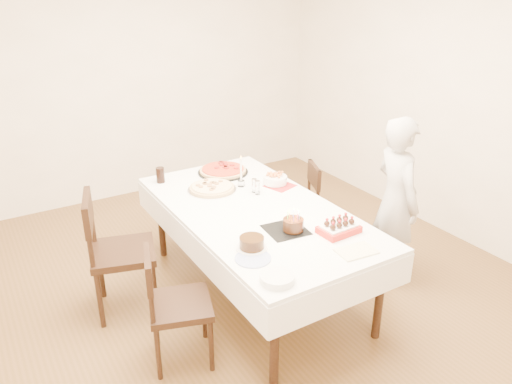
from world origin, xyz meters
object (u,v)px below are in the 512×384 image
pizza_pepperoni (223,170)px  birthday_cake (293,220)px  taper_candle (241,171)px  chair_left_dessert (180,305)px  layer_cake (252,243)px  chair_left_savory (123,253)px  cola_glass (160,175)px  pasta_bowl (275,180)px  chair_right_savory (295,205)px  pizza_white (212,188)px  dining_table (256,251)px  strawberry_box (339,228)px  person (396,201)px

pizza_pepperoni → birthday_cake: birthday_cake is taller
taper_candle → birthday_cake: size_ratio=1.89×
chair_left_dessert → layer_cake: size_ratio=4.08×
birthday_cake → chair_left_savory: bearing=142.3°
cola_glass → pasta_bowl: bearing=-33.7°
chair_left_savory → pizza_pepperoni: size_ratio=2.16×
chair_right_savory → layer_cake: 1.51m
cola_glass → layer_cake: 1.40m
chair_left_dessert → chair_left_savory: bearing=-61.1°
pizza_white → pasta_bowl: (0.53, -0.16, 0.02)m
pizza_white → taper_candle: size_ratio=1.46×
pasta_bowl → cola_glass: cola_glass is taller
dining_table → pasta_bowl: pasta_bowl is taller
dining_table → chair_left_dessert: size_ratio=2.51×
chair_right_savory → dining_table: bearing=-124.3°
pizza_pepperoni → layer_cake: size_ratio=2.19×
chair_left_dessert → pizza_pepperoni: (0.97, 1.22, 0.35)m
dining_table → chair_right_savory: 0.88m
strawberry_box → person: bearing=15.8°
pizza_white → person: bearing=-36.6°
pizza_pepperoni → layer_cake: 1.40m
layer_cake → chair_right_savory: bearing=42.8°
pasta_bowl → cola_glass: (-0.83, 0.55, 0.03)m
pizza_pepperoni → birthday_cake: size_ratio=3.09×
taper_candle → chair_left_dessert: bearing=-138.0°
taper_candle → layer_cake: 1.07m
dining_table → person: person is taller
chair_left_dessert → strawberry_box: size_ratio=3.04×
chair_right_savory → chair_left_savory: 1.71m
chair_left_savory → chair_right_savory: bearing=-158.3°
chair_left_dessert → taper_candle: bearing=-119.8°
pizza_pepperoni → dining_table: bearing=-99.9°
person → strawberry_box: 0.83m
taper_candle → strawberry_box: taper_candle is taller
dining_table → pizza_white: bearing=104.1°
pizza_pepperoni → strawberry_box: size_ratio=1.63×
dining_table → cola_glass: size_ratio=15.89×
chair_right_savory → layer_cake: layer_cake is taller
taper_candle → strawberry_box: bearing=-81.1°
dining_table → chair_left_savory: (-0.97, 0.33, 0.12)m
dining_table → pizza_pepperoni: (0.14, 0.81, 0.40)m
pasta_bowl → pizza_white: bearing=163.0°
chair_left_dessert → strawberry_box: bearing=-172.8°
taper_candle → cola_glass: (-0.55, 0.44, -0.07)m
pasta_bowl → pizza_pepperoni: bearing=118.8°
pizza_pepperoni → chair_right_savory: bearing=-28.6°
birthday_cake → strawberry_box: (0.26, -0.18, -0.05)m
chair_left_savory → pizza_white: (0.84, 0.17, 0.28)m
pizza_white → layer_cake: size_ratio=1.96×
dining_table → chair_left_savory: 1.03m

